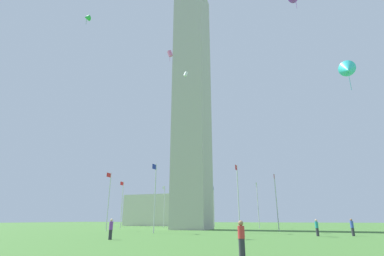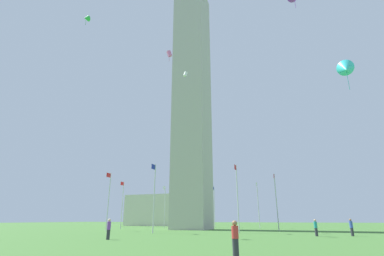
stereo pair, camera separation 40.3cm
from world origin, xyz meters
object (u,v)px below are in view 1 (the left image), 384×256
at_px(flagpole_nw, 109,198).
at_px(flagpole_w, 122,202).
at_px(distant_building, 161,211).
at_px(obelisk_monument, 192,83).
at_px(flagpole_sw, 164,204).
at_px(kite_green_delta, 87,18).
at_px(person_red_shirt, 241,239).
at_px(kite_cyan_delta, 348,69).
at_px(kite_white_box, 186,74).
at_px(person_blue_shirt, 352,227).
at_px(flagpole_n, 155,194).
at_px(flagpole_e, 276,199).
at_px(flagpole_se, 258,203).
at_px(flagpole_ne, 238,195).
at_px(flagpole_s, 214,205).
at_px(kite_pink_box, 170,54).
at_px(person_purple_shirt, 111,229).
at_px(person_teal_shirt, 317,228).

bearing_deg(flagpole_nw, flagpole_w, -157.50).
bearing_deg(distant_building, obelisk_monument, 33.98).
distance_m(flagpole_sw, kite_green_delta, 39.90).
xyz_separation_m(person_red_shirt, kite_cyan_delta, (-12.47, 8.33, 14.03)).
relative_size(flagpole_w, kite_white_box, 5.11).
height_order(flagpole_nw, person_red_shirt, flagpole_nw).
distance_m(flagpole_sw, person_blue_shirt, 40.08).
distance_m(obelisk_monument, kite_green_delta, 22.76).
height_order(flagpole_n, flagpole_e, same).
bearing_deg(kite_cyan_delta, flagpole_sw, -133.68).
relative_size(flagpole_se, kite_white_box, 5.11).
bearing_deg(flagpole_ne, flagpole_nw, -90.00).
bearing_deg(flagpole_w, kite_green_delta, 13.95).
bearing_deg(person_blue_shirt, flagpole_ne, 46.60).
relative_size(flagpole_s, kite_pink_box, 4.74).
height_order(flagpole_w, kite_pink_box, kite_pink_box).
bearing_deg(flagpole_nw, person_purple_shirt, 37.02).
bearing_deg(person_blue_shirt, flagpole_w, 39.81).
distance_m(flagpole_n, flagpole_ne, 10.95).
xyz_separation_m(flagpole_nw, kite_white_box, (-2.87, 11.58, 20.96)).
bearing_deg(person_red_shirt, flagpole_w, 4.89).
distance_m(obelisk_monument, person_teal_shirt, 35.98).
relative_size(flagpole_ne, flagpole_se, 1.00).
relative_size(obelisk_monument, flagpole_w, 6.36).
height_order(obelisk_monument, person_blue_shirt, obelisk_monument).
height_order(flagpole_w, kite_white_box, kite_white_box).
bearing_deg(kite_green_delta, kite_cyan_delta, 88.49).
xyz_separation_m(flagpole_w, person_purple_shirt, (26.06, 16.22, -3.92)).
relative_size(kite_green_delta, kite_pink_box, 0.96).
relative_size(kite_cyan_delta, distant_building, 0.16).
distance_m(flagpole_se, flagpole_nw, 28.60).
height_order(obelisk_monument, kite_pink_box, obelisk_monument).
relative_size(flagpole_n, person_red_shirt, 5.45).
relative_size(person_blue_shirt, kite_green_delta, 0.98).
bearing_deg(person_teal_shirt, flagpole_w, 32.21).
xyz_separation_m(flagpole_w, person_red_shirt, (33.96, 28.96, -3.97)).
bearing_deg(flagpole_se, person_purple_shirt, -12.77).
distance_m(person_teal_shirt, kite_white_box, 31.26).
xyz_separation_m(flagpole_ne, flagpole_s, (-24.41, -10.11, 0.00)).
bearing_deg(person_teal_shirt, flagpole_e, -16.37).
relative_size(flagpole_n, flagpole_s, 1.00).
distance_m(flagpole_ne, flagpole_se, 20.23).
relative_size(flagpole_s, kite_cyan_delta, 2.82).
bearing_deg(flagpole_sw, obelisk_monument, 45.16).
bearing_deg(kite_pink_box, flagpole_n, -83.41).
bearing_deg(kite_white_box, kite_green_delta, -38.47).
bearing_deg(flagpole_n, flagpole_s, 180.00).
relative_size(flagpole_s, flagpole_nw, 1.00).
distance_m(flagpole_w, flagpole_nw, 10.95).
bearing_deg(flagpole_ne, person_teal_shirt, 64.56).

